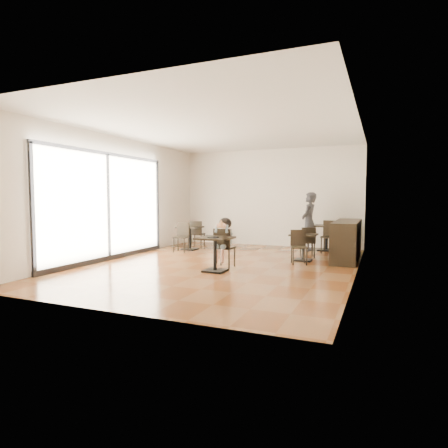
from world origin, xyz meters
The scene contains 23 objects.
floor centered at (0.00, 0.00, 0.00)m, with size 6.00×8.00×0.01m, color brown.
ceiling centered at (0.00, 0.00, 3.20)m, with size 6.00×8.00×0.01m, color silver.
wall_back centered at (0.00, 4.00, 1.60)m, with size 6.00×0.01×3.20m, color beige.
wall_front centered at (0.00, -4.00, 1.60)m, with size 6.00×0.01×3.20m, color beige.
wall_left centered at (-3.00, 0.00, 1.60)m, with size 0.01×8.00×3.20m, color beige.
wall_right centered at (3.00, 0.00, 1.60)m, with size 0.01×8.00×3.20m, color beige.
storefront_window centered at (-2.97, -0.50, 1.40)m, with size 0.04×4.50×2.60m, color white.
child_table centered at (0.17, -0.82, 0.37)m, with size 0.71×0.71×0.75m, color black, non-canonical shape.
child_chair centered at (0.17, -0.27, 0.45)m, with size 0.40×0.40×0.90m, color black, non-canonical shape.
child centered at (0.17, -0.27, 0.57)m, with size 0.40×0.57×1.13m, color slate, non-canonical shape.
plate centered at (0.17, -0.92, 0.76)m, with size 0.25×0.25×0.02m, color black.
pizza_slice centered at (0.17, -0.46, 0.98)m, with size 0.26×0.20×0.06m, color #F1CB74, non-canonical shape.
adult_patron centered at (1.47, 3.17, 0.88)m, with size 0.64×0.42×1.76m, color #333338.
cafe_table_mid centered at (1.66, 1.33, 0.34)m, with size 0.64×0.64×0.68m, color black, non-canonical shape.
cafe_table_left centered at (-1.96, 2.03, 0.36)m, with size 0.67×0.67×0.71m, color black, non-canonical shape.
cafe_table_back centered at (1.94, 3.47, 0.38)m, with size 0.73×0.73×0.77m, color black, non-canonical shape.
chair_mid_a centered at (1.66, 1.88, 0.41)m, with size 0.37×0.37×0.82m, color black, non-canonical shape.
chair_mid_b centered at (1.66, 0.78, 0.41)m, with size 0.37×0.37×0.82m, color black, non-canonical shape.
chair_left_a centered at (-1.96, 2.58, 0.43)m, with size 0.39×0.39×0.86m, color black, non-canonical shape.
chair_left_b centered at (-1.96, 1.48, 0.43)m, with size 0.39×0.39×0.86m, color black, non-canonical shape.
chair_back_a centered at (2.09, 3.50, 0.46)m, with size 0.41×0.41×0.92m, color black, non-canonical shape.
chair_back_b centered at (2.09, 2.92, 0.46)m, with size 0.41×0.41×0.92m, color black, non-canonical shape.
service_counter centered at (2.65, 2.00, 0.50)m, with size 0.60×2.40×1.00m, color black.
Camera 1 is at (3.45, -8.11, 1.59)m, focal length 30.00 mm.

